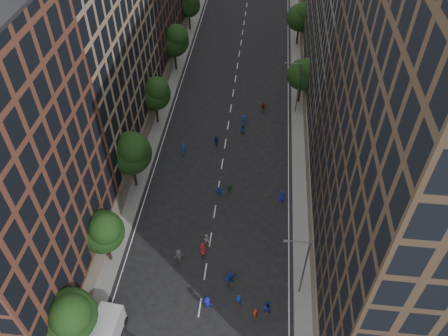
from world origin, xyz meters
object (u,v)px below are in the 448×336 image
streetlamp_far (297,85)px  skater_1 (238,300)px  streetlamp_near (303,265)px  skater_2 (267,307)px  cargo_van (105,334)px

streetlamp_far → skater_1: bearing=-100.2°
streetlamp_near → streetlamp_far: (0.00, 33.00, 0.00)m
skater_2 → skater_1: bearing=-6.7°
streetlamp_near → skater_2: size_ratio=4.92×
streetlamp_near → cargo_van: (-19.10, -7.54, -3.64)m
streetlamp_far → cargo_van: 44.96m
skater_1 → skater_2: size_ratio=0.89×
skater_1 → streetlamp_far: bearing=-107.5°
cargo_van → skater_2: cargo_van is taller
streetlamp_far → cargo_van: bearing=-115.2°
streetlamp_far → skater_2: bearing=-95.2°
streetlamp_far → cargo_van: size_ratio=1.61×
skater_1 → skater_2: skater_2 is taller
cargo_van → skater_2: 16.58m
streetlamp_far → cargo_van: (-19.10, -40.54, -3.64)m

